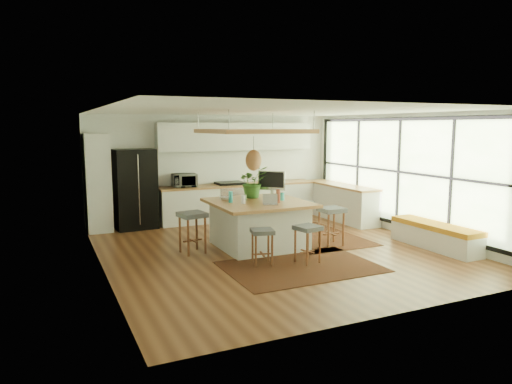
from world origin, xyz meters
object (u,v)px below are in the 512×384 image
stool_right_back (300,220)px  monitor (272,184)px  island (259,224)px  stool_right_front (331,228)px  stool_near_left (262,245)px  fridge (135,190)px  stool_near_right (308,244)px  island_plant (253,185)px  laptop (270,198)px  microwave (185,179)px  stool_left_side (193,235)px

stool_right_back → monitor: 1.09m
island → stool_right_front: island is taller
island → stool_near_left: island is taller
fridge → stool_near_right: size_ratio=2.78×
stool_right_front → island_plant: size_ratio=1.17×
stool_near_right → laptop: laptop is taller
laptop → microwave: 3.37m
stool_left_side → monitor: bearing=10.7°
stool_near_left → island_plant: (0.58, 1.67, 0.84)m
fridge → stool_right_front: size_ratio=2.41×
laptop → microwave: size_ratio=0.51×
stool_near_right → stool_near_left: bearing=163.5°
stool_near_left → stool_near_right: bearing=-16.5°
laptop → island_plant: (0.06, 0.96, 0.14)m
stool_left_side → microwave: bearing=76.6°
island → stool_near_right: bearing=-77.9°
stool_near_right → stool_right_back: size_ratio=0.86×
stool_near_left → stool_left_side: stool_left_side is taller
stool_near_right → microwave: (-1.00, 4.23, 0.77)m
monitor → microwave: monitor is taller
laptop → fridge: bearing=142.6°
stool_right_back → laptop: 1.64m
island → island_plant: 0.89m
microwave → island_plant: (0.80, -2.33, 0.07)m
island → monitor: bearing=41.8°
stool_near_left → fridge: bearing=109.9°
stool_near_right → fridge: bearing=117.8°
stool_near_right → stool_right_back: (0.92, 1.85, 0.00)m
stool_near_right → island_plant: 2.09m
fridge → stool_left_side: 2.84m
island_plant → fridge: bearing=131.0°
stool_right_back → monitor: size_ratio=1.31×
monitor → stool_left_side: bearing=-124.7°
stool_right_front → monitor: 1.55m
monitor → microwave: (-1.21, 2.37, -0.07)m
stool_left_side → stool_right_front: bearing=-12.8°
laptop → microwave: microwave is taller
stool_right_back → microwave: size_ratio=1.35×
island → stool_left_side: bearing=175.4°
laptop → monitor: (0.48, 0.91, 0.14)m
stool_right_front → stool_left_side: stool_left_side is taller
stool_right_front → stool_right_back: (-0.17, 0.96, 0.00)m
stool_near_left → stool_right_front: size_ratio=0.82×
stool_near_left → stool_near_right: 0.81m
stool_left_side → laptop: laptop is taller
island → stool_near_left: size_ratio=2.89×
stool_near_right → island_plant: bearing=96.1°
island → stool_near_left: 1.27m
stool_near_right → monitor: size_ratio=1.13×
monitor → stool_right_front: bearing=-3.4°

